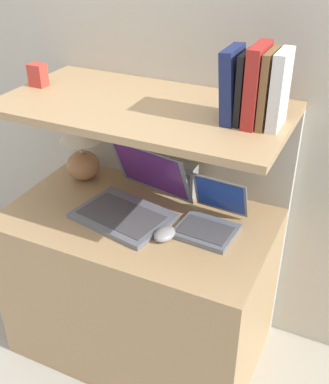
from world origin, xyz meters
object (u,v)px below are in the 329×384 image
object	(u,v)px
router_box	(184,181)
book_black	(244,88)
book_navy	(232,85)
shelf_gadget	(38,75)
book_brown	(268,89)
computer_mouse	(165,234)
laptop_small	(211,219)
book_white	(280,90)
table_lamp	(81,143)
laptop_large	(132,201)
book_red	(257,85)

from	to	relation	value
router_box	book_black	xyz separation A→B (m)	(0.27, -0.16, 0.49)
book_navy	shelf_gadget	size ratio (longest dim) A/B	2.73
book_brown	computer_mouse	bearing A→B (deg)	-151.90
laptop_small	computer_mouse	xyz separation A→B (m)	(-0.13, -0.13, -0.02)
laptop_small	book_white	size ratio (longest dim) A/B	1.07
table_lamp	book_navy	size ratio (longest dim) A/B	1.29
laptop_large	shelf_gadget	size ratio (longest dim) A/B	4.83
book_red	book_black	world-z (taller)	book_red
computer_mouse	router_box	distance (m)	0.32
table_lamp	laptop_small	bearing A→B (deg)	-10.44
table_lamp	book_navy	distance (m)	0.80
book_brown	shelf_gadget	world-z (taller)	book_brown
shelf_gadget	router_box	bearing A→B (deg)	15.56
book_navy	shelf_gadget	bearing A→B (deg)	180.00
laptop_large	book_navy	bearing A→B (deg)	7.01
book_black	book_white	bearing A→B (deg)	0.00
table_lamp	computer_mouse	size ratio (longest dim) A/B	2.86
shelf_gadget	book_black	bearing A→B (deg)	0.00
book_navy	shelf_gadget	world-z (taller)	book_navy
laptop_small	computer_mouse	distance (m)	0.19
table_lamp	router_box	bearing A→B (deg)	6.61
laptop_small	book_navy	bearing A→B (deg)	23.69
book_red	book_navy	xyz separation A→B (m)	(-0.08, 0.00, -0.01)
laptop_large	laptop_small	world-z (taller)	laptop_large
computer_mouse	book_red	size ratio (longest dim) A/B	0.42
book_red	book_black	size ratio (longest dim) A/B	1.11
router_box	book_navy	bearing A→B (deg)	-34.40
book_black	book_navy	distance (m)	0.04
shelf_gadget	book_white	bearing A→B (deg)	0.00
computer_mouse	book_red	distance (m)	0.63
laptop_large	book_red	distance (m)	0.69
router_box	book_brown	bearing A→B (deg)	-24.43
table_lamp	shelf_gadget	size ratio (longest dim) A/B	3.53
router_box	book_red	world-z (taller)	book_red
book_brown	book_navy	xyz separation A→B (m)	(-0.12, 0.00, -0.00)
book_navy	table_lamp	bearing A→B (deg)	171.57
book_brown	book_red	distance (m)	0.04
shelf_gadget	computer_mouse	bearing A→B (deg)	-13.79
book_white	book_red	xyz separation A→B (m)	(-0.07, 0.00, 0.00)
book_white	computer_mouse	bearing A→B (deg)	-154.75
computer_mouse	book_navy	xyz separation A→B (m)	(0.17, 0.15, 0.55)
router_box	book_white	bearing A→B (deg)	-22.26
router_box	book_navy	xyz separation A→B (m)	(0.23, -0.16, 0.49)
laptop_large	laptop_small	distance (m)	0.33
book_navy	book_black	bearing A→B (deg)	0.00
table_lamp	book_white	xyz separation A→B (m)	(0.85, -0.10, 0.40)
book_navy	book_red	bearing A→B (deg)	0.00
router_box	laptop_large	bearing A→B (deg)	-123.92
laptop_large	book_red	xyz separation A→B (m)	(0.44, 0.04, 0.52)
laptop_large	book_black	bearing A→B (deg)	6.33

